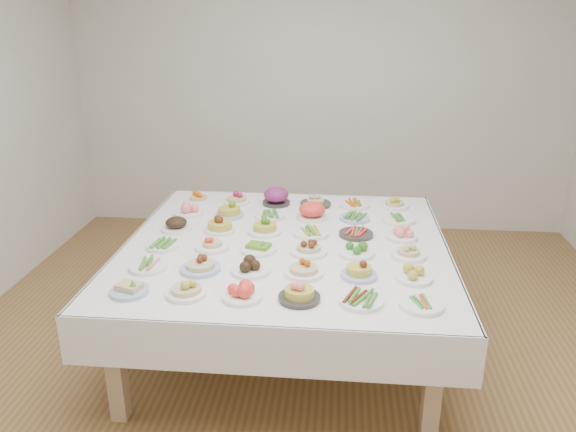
# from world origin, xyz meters

# --- Properties ---
(room_envelope) EXTENTS (5.02, 5.02, 2.81)m
(room_envelope) POSITION_xyz_m (0.00, 0.00, 1.83)
(room_envelope) COLOR olive
(room_envelope) RESTS_ON ground
(display_table) EXTENTS (2.09, 2.09, 0.75)m
(display_table) POSITION_xyz_m (-0.13, 0.19, 0.68)
(display_table) COLOR white
(display_table) RESTS_ON ground
(dish_0) EXTENTS (0.20, 0.20, 0.08)m
(dish_0) POSITION_xyz_m (-0.90, -0.58, 0.78)
(dish_0) COLOR #4C66B2
(dish_0) RESTS_ON display_table
(dish_1) EXTENTS (0.21, 0.21, 0.12)m
(dish_1) POSITION_xyz_m (-0.59, -0.57, 0.81)
(dish_1) COLOR white
(dish_1) RESTS_ON display_table
(dish_2) EXTENTS (0.21, 0.21, 0.10)m
(dish_2) POSITION_xyz_m (-0.29, -0.58, 0.79)
(dish_2) COLOR white
(dish_2) RESTS_ON display_table
(dish_3) EXTENTS (0.22, 0.22, 0.14)m
(dish_3) POSITION_xyz_m (0.01, -0.57, 0.81)
(dish_3) COLOR #2D2B28
(dish_3) RESTS_ON display_table
(dish_4) EXTENTS (0.25, 0.23, 0.06)m
(dish_4) POSITION_xyz_m (0.33, -0.57, 0.78)
(dish_4) COLOR white
(dish_4) RESTS_ON display_table
(dish_5) EXTENTS (0.22, 0.22, 0.05)m
(dish_5) POSITION_xyz_m (0.64, -0.58, 0.77)
(dish_5) COLOR white
(dish_5) RESTS_ON display_table
(dish_6) EXTENTS (0.22, 0.22, 0.05)m
(dish_6) POSITION_xyz_m (-0.90, -0.27, 0.77)
(dish_6) COLOR white
(dish_6) RESTS_ON display_table
(dish_7) EXTENTS (0.23, 0.23, 0.13)m
(dish_7) POSITION_xyz_m (-0.59, -0.27, 0.81)
(dish_7) COLOR #4C66B2
(dish_7) RESTS_ON display_table
(dish_8) EXTENTS (0.22, 0.22, 0.10)m
(dish_8) POSITION_xyz_m (-0.29, -0.27, 0.79)
(dish_8) COLOR white
(dish_8) RESTS_ON display_table
(dish_9) EXTENTS (0.22, 0.22, 0.13)m
(dish_9) POSITION_xyz_m (0.01, -0.26, 0.81)
(dish_9) COLOR white
(dish_9) RESTS_ON display_table
(dish_10) EXTENTS (0.20, 0.20, 0.11)m
(dish_10) POSITION_xyz_m (0.33, -0.27, 0.80)
(dish_10) COLOR #4C66B2
(dish_10) RESTS_ON display_table
(dish_11) EXTENTS (0.21, 0.21, 0.10)m
(dish_11) POSITION_xyz_m (0.63, -0.27, 0.79)
(dish_11) COLOR white
(dish_11) RESTS_ON display_table
(dish_12) EXTENTS (0.20, 0.20, 0.05)m
(dish_12) POSITION_xyz_m (-0.90, 0.04, 0.77)
(dish_12) COLOR white
(dish_12) RESTS_ON display_table
(dish_13) EXTENTS (0.21, 0.21, 0.10)m
(dish_13) POSITION_xyz_m (-0.59, 0.05, 0.79)
(dish_13) COLOR white
(dish_13) RESTS_ON display_table
(dish_14) EXTENTS (0.22, 0.22, 0.09)m
(dish_14) POSITION_xyz_m (-0.29, 0.04, 0.79)
(dish_14) COLOR white
(dish_14) RESTS_ON display_table
(dish_15) EXTENTS (0.23, 0.23, 0.12)m
(dish_15) POSITION_xyz_m (0.02, 0.04, 0.81)
(dish_15) COLOR white
(dish_15) RESTS_ON display_table
(dish_16) EXTENTS (0.22, 0.22, 0.09)m
(dish_16) POSITION_xyz_m (0.32, 0.05, 0.79)
(dish_16) COLOR white
(dish_16) RESTS_ON display_table
(dish_17) EXTENTS (0.21, 0.21, 0.11)m
(dish_17) POSITION_xyz_m (0.63, 0.04, 0.80)
(dish_17) COLOR white
(dish_17) RESTS_ON display_table
(dish_18) EXTENTS (0.20, 0.20, 0.11)m
(dish_18) POSITION_xyz_m (-0.90, 0.34, 0.80)
(dish_18) COLOR white
(dish_18) RESTS_ON display_table
(dish_19) EXTENTS (0.21, 0.21, 0.12)m
(dish_19) POSITION_xyz_m (-0.60, 0.34, 0.80)
(dish_19) COLOR white
(dish_19) RESTS_ON display_table
(dish_20) EXTENTS (0.22, 0.22, 0.12)m
(dish_20) POSITION_xyz_m (-0.29, 0.35, 0.80)
(dish_20) COLOR white
(dish_20) RESTS_ON display_table
(dish_21) EXTENTS (0.23, 0.23, 0.05)m
(dish_21) POSITION_xyz_m (0.02, 0.34, 0.77)
(dish_21) COLOR white
(dish_21) RESTS_ON display_table
(dish_22) EXTENTS (0.23, 0.23, 0.05)m
(dish_22) POSITION_xyz_m (0.32, 0.36, 0.77)
(dish_22) COLOR #2D2B28
(dish_22) RESTS_ON display_table
(dish_23) EXTENTS (0.20, 0.20, 0.10)m
(dish_23) POSITION_xyz_m (0.62, 0.34, 0.79)
(dish_23) COLOR white
(dish_23) RESTS_ON display_table
(dish_24) EXTENTS (0.22, 0.22, 0.10)m
(dish_24) POSITION_xyz_m (-0.90, 0.66, 0.80)
(dish_24) COLOR white
(dish_24) RESTS_ON display_table
(dish_25) EXTENTS (0.21, 0.20, 0.13)m
(dish_25) POSITION_xyz_m (-0.59, 0.64, 0.81)
(dish_25) COLOR #4C66B2
(dish_25) RESTS_ON display_table
(dish_26) EXTENTS (0.21, 0.21, 0.05)m
(dish_26) POSITION_xyz_m (-0.30, 0.65, 0.77)
(dish_26) COLOR white
(dish_26) RESTS_ON display_table
(dish_27) EXTENTS (0.22, 0.22, 0.13)m
(dish_27) POSITION_xyz_m (0.01, 0.66, 0.81)
(dish_27) COLOR white
(dish_27) RESTS_ON display_table
(dish_28) EXTENTS (0.21, 0.21, 0.05)m
(dish_28) POSITION_xyz_m (0.32, 0.66, 0.77)
(dish_28) COLOR #4C66B2
(dish_28) RESTS_ON display_table
(dish_29) EXTENTS (0.23, 0.23, 0.05)m
(dish_29) POSITION_xyz_m (0.63, 0.66, 0.77)
(dish_29) COLOR white
(dish_29) RESTS_ON display_table
(dish_30) EXTENTS (0.22, 0.22, 0.12)m
(dish_30) POSITION_xyz_m (-0.90, 0.95, 0.80)
(dish_30) COLOR white
(dish_30) RESTS_ON display_table
(dish_31) EXTENTS (0.20, 0.20, 0.11)m
(dish_31) POSITION_xyz_m (-0.59, 0.95, 0.80)
(dish_31) COLOR white
(dish_31) RESTS_ON display_table
(dish_32) EXTENTS (0.23, 0.23, 0.14)m
(dish_32) POSITION_xyz_m (-0.28, 0.95, 0.82)
(dish_32) COLOR #2D2B28
(dish_32) RESTS_ON display_table
(dish_33) EXTENTS (0.23, 0.23, 0.12)m
(dish_33) POSITION_xyz_m (0.02, 0.95, 0.80)
(dish_33) COLOR #2D2B28
(dish_33) RESTS_ON display_table
(dish_34) EXTENTS (0.22, 0.22, 0.05)m
(dish_34) POSITION_xyz_m (0.32, 0.95, 0.77)
(dish_34) COLOR white
(dish_34) RESTS_ON display_table
(dish_35) EXTENTS (0.21, 0.21, 0.11)m
(dish_35) POSITION_xyz_m (0.63, 0.96, 0.80)
(dish_35) COLOR white
(dish_35) RESTS_ON display_table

